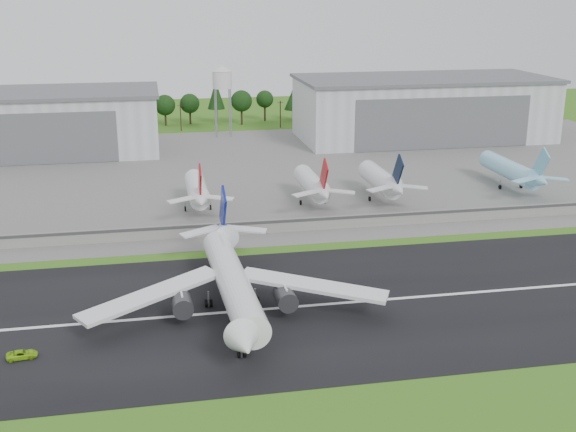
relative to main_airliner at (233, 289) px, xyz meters
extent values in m
plane|color=#306718|center=(21.47, -9.56, -4.89)|extent=(600.00, 600.00, 0.00)
cube|color=black|center=(21.47, 0.44, -4.84)|extent=(320.00, 60.00, 0.10)
cube|color=white|center=(21.47, 0.44, -4.78)|extent=(220.00, 1.00, 0.02)
cube|color=slate|center=(21.47, 110.44, -4.84)|extent=(320.00, 150.00, 0.10)
cube|color=gray|center=(21.47, 45.44, -3.14)|extent=(240.00, 0.50, 3.50)
cube|color=#38383A|center=(21.47, 45.14, -1.89)|extent=(240.00, 0.12, 0.70)
cube|color=silver|center=(-58.53, 155.44, 6.11)|extent=(95.00, 42.00, 22.00)
cube|color=#595B60|center=(-58.53, 155.44, 17.71)|extent=(97.00, 44.00, 1.20)
cube|color=#595B60|center=(-58.53, 134.29, 4.35)|extent=(66.50, 0.30, 18.04)
cube|color=silver|center=(96.47, 155.44, 7.11)|extent=(100.00, 45.00, 24.00)
cube|color=#595B60|center=(96.47, 155.44, 19.71)|extent=(102.00, 47.00, 1.20)
cube|color=#595B60|center=(96.47, 132.79, 5.19)|extent=(70.00, 0.30, 19.68)
cylinder|color=#99999E|center=(13.47, 172.44, 5.11)|extent=(0.50, 0.50, 20.00)
cylinder|color=#99999E|center=(19.47, 178.44, 5.11)|extent=(0.50, 0.50, 20.00)
cylinder|color=silver|center=(16.47, 175.44, 18.61)|extent=(8.00, 8.00, 7.00)
cone|color=silver|center=(16.47, 175.44, 23.31)|extent=(8.40, 8.40, 2.40)
cylinder|color=white|center=(0.02, 0.44, 1.31)|extent=(7.58, 44.20, 5.80)
cone|color=white|center=(-1.00, -24.54, 1.31)|extent=(6.04, 6.23, 5.80)
cone|color=white|center=(1.09, 26.91, 2.51)|extent=(5.87, 9.22, 5.51)
cube|color=navy|center=(1.07, 26.41, 7.81)|extent=(0.89, 9.55, 11.13)
cube|color=white|center=(14.93, -2.17, 0.51)|extent=(27.60, 17.08, 2.65)
cylinder|color=#333338|center=(9.37, -3.45, -1.09)|extent=(4.02, 5.65, 3.80)
cube|color=white|center=(6.07, 26.21, 2.91)|extent=(9.53, 5.51, 0.98)
cube|color=white|center=(-15.05, -0.95, 0.51)|extent=(26.93, 18.88, 2.65)
cylinder|color=#333338|center=(-9.62, -2.68, -1.09)|extent=(4.02, 5.65, 3.80)
cube|color=white|center=(-3.92, 26.62, 2.91)|extent=(9.55, 6.13, 0.98)
cube|color=#99999E|center=(-0.14, -3.56, -3.19)|extent=(11.21, 30.38, 3.20)
cylinder|color=black|center=(-4.36, 3.62, -4.04)|extent=(0.46, 1.52, 1.50)
imported|color=#8BC417|center=(-36.42, -11.05, -4.10)|extent=(5.28, 2.98, 1.39)
cylinder|color=white|center=(-1.84, 70.44, 0.88)|extent=(5.56, 24.00, 5.56)
cone|color=white|center=(-1.84, 54.94, 1.88)|extent=(5.28, 7.00, 5.28)
cube|color=maroon|center=(-1.84, 55.44, 6.68)|extent=(0.45, 8.59, 10.02)
cylinder|color=#99999E|center=(-5.34, 68.44, -3.39)|extent=(0.32, 0.32, 3.00)
cylinder|color=#99999E|center=(1.66, 68.44, -3.39)|extent=(0.32, 0.32, 3.00)
cylinder|color=black|center=(-5.34, 68.44, -4.09)|extent=(0.40, 1.40, 1.40)
cylinder|color=silver|center=(30.77, 70.44, 0.86)|extent=(5.50, 24.00, 5.50)
cone|color=silver|center=(30.77, 54.94, 1.86)|extent=(5.23, 7.00, 5.23)
cube|color=#A10C10|center=(30.77, 55.44, 6.66)|extent=(0.45, 8.59, 10.02)
cylinder|color=#99999E|center=(27.27, 68.44, -3.39)|extent=(0.32, 0.32, 3.00)
cylinder|color=#99999E|center=(34.27, 68.44, -3.39)|extent=(0.32, 0.32, 3.00)
cylinder|color=black|center=(27.27, 68.44, -4.09)|extent=(0.40, 1.40, 1.40)
cylinder|color=silver|center=(51.20, 70.44, 1.11)|extent=(6.01, 24.00, 6.01)
cone|color=silver|center=(51.20, 54.94, 2.11)|extent=(5.71, 7.00, 5.71)
cube|color=black|center=(51.20, 55.44, 6.91)|extent=(0.45, 8.59, 10.02)
cylinder|color=#99999E|center=(47.70, 68.44, -3.39)|extent=(0.32, 0.32, 3.00)
cylinder|color=#99999E|center=(54.70, 68.44, -3.39)|extent=(0.32, 0.32, 3.00)
cylinder|color=black|center=(47.70, 68.44, -4.09)|extent=(0.40, 1.40, 1.40)
cylinder|color=#8DD5F4|center=(94.37, 75.44, 0.91)|extent=(5.60, 30.00, 5.60)
cone|color=#8DD5F4|center=(94.37, 56.94, 1.91)|extent=(5.32, 7.00, 5.32)
cube|color=#69B5D7|center=(94.37, 57.44, 6.71)|extent=(0.45, 8.59, 10.02)
cylinder|color=#99999E|center=(90.87, 73.44, -3.39)|extent=(0.32, 0.32, 3.00)
cylinder|color=#99999E|center=(97.87, 73.44, -3.39)|extent=(0.32, 0.32, 3.00)
cylinder|color=black|center=(90.87, 73.44, -4.09)|extent=(0.40, 1.40, 1.40)
camera|label=1|loc=(-13.31, -124.33, 53.13)|focal=45.00mm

